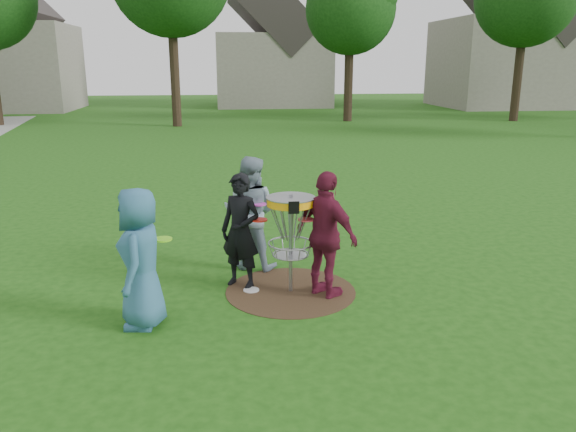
{
  "coord_description": "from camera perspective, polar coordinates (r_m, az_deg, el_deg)",
  "views": [
    {
      "loc": [
        -0.9,
        -7.16,
        3.06
      ],
      "look_at": [
        0.0,
        0.3,
        1.0
      ],
      "focal_mm": 35.0,
      "sensor_mm": 36.0,
      "label": 1
    }
  ],
  "objects": [
    {
      "name": "ground",
      "position": [
        7.84,
        0.27,
        -7.65
      ],
      "size": [
        100.0,
        100.0,
        0.0
      ],
      "primitive_type": "plane",
      "color": "#19470F",
      "rests_on": "ground"
    },
    {
      "name": "dirt_patch",
      "position": [
        7.84,
        0.27,
        -7.62
      ],
      "size": [
        1.8,
        1.8,
        0.01
      ],
      "primitive_type": "cylinder",
      "color": "#47331E",
      "rests_on": "ground"
    },
    {
      "name": "player_blue",
      "position": [
        6.81,
        -14.75,
        -4.18
      ],
      "size": [
        0.6,
        0.86,
        1.69
      ],
      "primitive_type": "imported",
      "rotation": [
        0.0,
        0.0,
        -1.65
      ],
      "color": "#2E6180",
      "rests_on": "ground"
    },
    {
      "name": "player_black",
      "position": [
        7.79,
        -4.84,
        -1.53
      ],
      "size": [
        0.7,
        0.64,
        1.62
      ],
      "primitive_type": "imported",
      "rotation": [
        0.0,
        0.0,
        -0.57
      ],
      "color": "black",
      "rests_on": "ground"
    },
    {
      "name": "player_grey",
      "position": [
        8.5,
        -3.89,
        0.32
      ],
      "size": [
        1.02,
        0.91,
        1.73
      ],
      "primitive_type": "imported",
      "rotation": [
        0.0,
        0.0,
        2.77
      ],
      "color": "#7C91A0",
      "rests_on": "ground"
    },
    {
      "name": "player_maroon",
      "position": [
        7.43,
        3.92,
        -1.95
      ],
      "size": [
        0.95,
        1.05,
        1.71
      ],
      "primitive_type": "imported",
      "rotation": [
        0.0,
        0.0,
        2.24
      ],
      "color": "maroon",
      "rests_on": "ground"
    },
    {
      "name": "disc_on_grass",
      "position": [
        7.87,
        -3.75,
        -7.53
      ],
      "size": [
        0.22,
        0.22,
        0.02
      ],
      "primitive_type": "cylinder",
      "color": "silver",
      "rests_on": "ground"
    },
    {
      "name": "disc_golf_basket",
      "position": [
        7.5,
        0.28,
        -0.46
      ],
      "size": [
        0.66,
        0.67,
        1.38
      ],
      "color": "#9EA0A5",
      "rests_on": "ground"
    },
    {
      "name": "held_discs",
      "position": [
        7.5,
        -3.95,
        -0.38
      ],
      "size": [
        2.03,
        1.69,
        0.09
      ],
      "color": "#7DE619",
      "rests_on": "ground"
    },
    {
      "name": "house_row",
      "position": [
        40.64,
        1.19,
        16.83
      ],
      "size": [
        44.5,
        10.65,
        11.62
      ],
      "color": "gray",
      "rests_on": "ground"
    }
  ]
}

